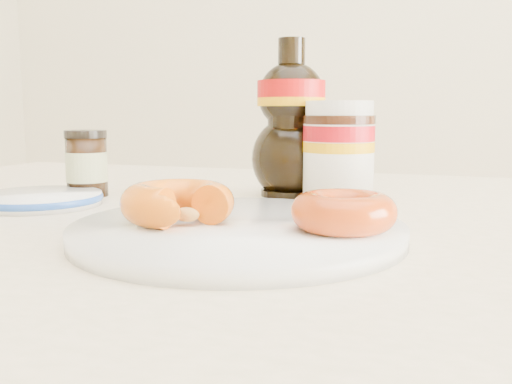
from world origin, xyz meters
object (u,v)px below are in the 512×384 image
(donut_whole, at_px, (344,212))
(blue_rim_saucer, at_px, (40,199))
(nutella_jar, at_px, (339,148))
(dining_table, at_px, (293,289))
(plate, at_px, (238,230))
(syrup_bottle, at_px, (291,118))
(donut_bitten, at_px, (178,203))
(dark_jar, at_px, (87,164))

(donut_whole, distance_m, blue_rim_saucer, 0.39)
(nutella_jar, bearing_deg, blue_rim_saucer, -156.70)
(dining_table, bearing_deg, plate, -97.33)
(donut_whole, height_order, blue_rim_saucer, donut_whole)
(plate, distance_m, nutella_jar, 0.25)
(syrup_bottle, bearing_deg, donut_whole, -66.53)
(plate, distance_m, syrup_bottle, 0.28)
(donut_bitten, relative_size, donut_whole, 1.15)
(dining_table, relative_size, syrup_bottle, 6.87)
(blue_rim_saucer, bearing_deg, nutella_jar, 23.30)
(donut_bitten, height_order, nutella_jar, nutella_jar)
(plate, height_order, syrup_bottle, syrup_bottle)
(donut_bitten, xyz_separation_m, donut_whole, (0.14, 0.01, -0.00))
(blue_rim_saucer, bearing_deg, dining_table, 6.47)
(syrup_bottle, distance_m, blue_rim_saucer, 0.33)
(plate, relative_size, dark_jar, 3.37)
(nutella_jar, bearing_deg, dark_jar, -169.47)
(nutella_jar, height_order, dark_jar, nutella_jar)
(blue_rim_saucer, bearing_deg, donut_bitten, -24.61)
(donut_bitten, bearing_deg, syrup_bottle, 86.89)
(plate, distance_m, donut_bitten, 0.06)
(dining_table, xyz_separation_m, dark_jar, (-0.29, 0.05, 0.13))
(plate, relative_size, donut_bitten, 2.92)
(donut_whole, bearing_deg, nutella_jar, 101.28)
(plate, bearing_deg, dark_jar, 147.35)
(donut_bitten, relative_size, syrup_bottle, 0.49)
(nutella_jar, relative_size, blue_rim_saucer, 0.84)
(plate, xyz_separation_m, blue_rim_saucer, (-0.29, 0.09, 0.00))
(plate, bearing_deg, donut_whole, -0.95)
(donut_whole, distance_m, nutella_jar, 0.25)
(syrup_bottle, xyz_separation_m, blue_rim_saucer, (-0.26, -0.17, -0.09))
(plate, height_order, dark_jar, dark_jar)
(nutella_jar, distance_m, dark_jar, 0.33)
(blue_rim_saucer, bearing_deg, donut_whole, -14.19)
(blue_rim_saucer, bearing_deg, syrup_bottle, 33.05)
(nutella_jar, relative_size, syrup_bottle, 0.61)
(dining_table, height_order, nutella_jar, nutella_jar)
(dining_table, bearing_deg, dark_jar, 170.59)
(plate, xyz_separation_m, nutella_jar, (0.05, 0.24, 0.06))
(nutella_jar, bearing_deg, plate, -100.79)
(donut_bitten, relative_size, dark_jar, 1.15)
(donut_bitten, xyz_separation_m, dark_jar, (-0.22, 0.19, 0.01))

